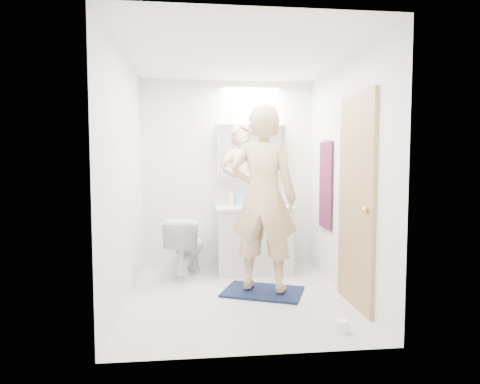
{
  "coord_description": "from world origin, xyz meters",
  "views": [
    {
      "loc": [
        -0.41,
        -4.01,
        1.36
      ],
      "look_at": [
        0.05,
        0.25,
        1.05
      ],
      "focal_mm": 30.53,
      "sensor_mm": 36.0,
      "label": 1
    }
  ],
  "objects": [
    {
      "name": "bath_rug",
      "position": [
        0.28,
        0.11,
        0.01
      ],
      "size": [
        0.95,
        0.81,
        0.02
      ],
      "primitive_type": "cube",
      "rotation": [
        0.0,
        0.0,
        -0.39
      ],
      "color": "#121E38",
      "rests_on": "floor"
    },
    {
      "name": "floor",
      "position": [
        0.0,
        0.0,
        0.0
      ],
      "size": [
        2.5,
        2.5,
        0.0
      ],
      "primitive_type": "plane",
      "color": "silver",
      "rests_on": "ground"
    },
    {
      "name": "faucet",
      "position": [
        0.3,
        1.19,
        0.9
      ],
      "size": [
        0.02,
        0.02,
        0.16
      ],
      "primitive_type": "cylinder",
      "color": "silver",
      "rests_on": "countertop"
    },
    {
      "name": "soap_bottle_b",
      "position": [
        0.14,
        1.15,
        0.91
      ],
      "size": [
        0.12,
        0.12,
        0.18
      ],
      "primitive_type": "imported",
      "rotation": [
        0.0,
        0.0,
        -0.6
      ],
      "color": "#63B0D6",
      "rests_on": "countertop"
    },
    {
      "name": "door_knob",
      "position": [
        1.04,
        -0.65,
        0.95
      ],
      "size": [
        0.06,
        0.06,
        0.06
      ],
      "primitive_type": "sphere",
      "color": "gold",
      "rests_on": "door"
    },
    {
      "name": "toilet",
      "position": [
        -0.54,
        0.85,
        0.36
      ],
      "size": [
        0.53,
        0.77,
        0.71
      ],
      "primitive_type": "imported",
      "rotation": [
        0.0,
        0.0,
        2.94
      ],
      "color": "white",
      "rests_on": "floor"
    },
    {
      "name": "towel_hook",
      "position": [
        1.07,
        0.55,
        1.62
      ],
      "size": [
        0.07,
        0.02,
        0.02
      ],
      "primitive_type": "cylinder",
      "rotation": [
        0.0,
        1.57,
        0.0
      ],
      "color": "silver",
      "rests_on": "wall_right"
    },
    {
      "name": "door",
      "position": [
        1.08,
        -0.35,
        1.0
      ],
      "size": [
        0.04,
        0.8,
        2.0
      ],
      "primitive_type": "cube",
      "color": "tan",
      "rests_on": "wall_right"
    },
    {
      "name": "person",
      "position": [
        0.28,
        0.11,
        1.0
      ],
      "size": [
        0.81,
        0.68,
        1.9
      ],
      "primitive_type": "imported",
      "rotation": [
        0.0,
        0.0,
        2.75
      ],
      "color": "#DAB182",
      "rests_on": "bath_rug"
    },
    {
      "name": "wall_front",
      "position": [
        0.0,
        -1.25,
        1.2
      ],
      "size": [
        2.5,
        0.0,
        2.5
      ],
      "primitive_type": "plane",
      "rotation": [
        -1.57,
        0.0,
        0.0
      ],
      "color": "white",
      "rests_on": "floor"
    },
    {
      "name": "soap_bottle_a",
      "position": [
        0.03,
        1.11,
        0.93
      ],
      "size": [
        0.11,
        0.11,
        0.21
      ],
      "primitive_type": "imported",
      "rotation": [
        0.0,
        0.0,
        0.43
      ],
      "color": "beige",
      "rests_on": "countertop"
    },
    {
      "name": "medicine_cabinet",
      "position": [
        0.3,
        1.18,
        1.5
      ],
      "size": [
        0.88,
        0.14,
        0.7
      ],
      "primitive_type": "cube",
      "color": "white",
      "rests_on": "wall_back"
    },
    {
      "name": "vanity_cabinet",
      "position": [
        0.3,
        0.96,
        0.39
      ],
      "size": [
        0.9,
        0.55,
        0.78
      ],
      "primitive_type": "cube",
      "color": "silver",
      "rests_on": "floor"
    },
    {
      "name": "mirror_panel",
      "position": [
        0.3,
        1.1,
        1.5
      ],
      "size": [
        0.84,
        0.01,
        0.66
      ],
      "primitive_type": "cube",
      "color": "silver",
      "rests_on": "medicine_cabinet"
    },
    {
      "name": "wall_right",
      "position": [
        1.1,
        0.0,
        1.2
      ],
      "size": [
        0.0,
        2.5,
        2.5
      ],
      "primitive_type": "plane",
      "rotation": [
        1.57,
        0.0,
        -1.57
      ],
      "color": "white",
      "rests_on": "floor"
    },
    {
      "name": "sink_basin",
      "position": [
        0.3,
        0.99,
        0.84
      ],
      "size": [
        0.36,
        0.36,
        0.03
      ],
      "primitive_type": "cylinder",
      "color": "white",
      "rests_on": "countertop"
    },
    {
      "name": "wall_back",
      "position": [
        0.0,
        1.25,
        1.2
      ],
      "size": [
        2.5,
        0.0,
        2.5
      ],
      "primitive_type": "plane",
      "rotation": [
        1.57,
        0.0,
        0.0
      ],
      "color": "white",
      "rests_on": "floor"
    },
    {
      "name": "toothbrush_cup",
      "position": [
        0.57,
        1.12,
        0.87
      ],
      "size": [
        0.11,
        0.11,
        0.1
      ],
      "primitive_type": "imported",
      "rotation": [
        0.0,
        0.0,
        -0.07
      ],
      "color": "#3D5CB8",
      "rests_on": "countertop"
    },
    {
      "name": "wall_left",
      "position": [
        -1.1,
        0.0,
        1.2
      ],
      "size": [
        0.0,
        2.5,
        2.5
      ],
      "primitive_type": "plane",
      "rotation": [
        1.57,
        0.0,
        1.57
      ],
      "color": "white",
      "rests_on": "floor"
    },
    {
      "name": "toilet_paper_roll",
      "position": [
        0.74,
        -0.93,
        0.05
      ],
      "size": [
        0.11,
        0.11,
        0.1
      ],
      "primitive_type": "cylinder",
      "color": "white",
      "rests_on": "floor"
    },
    {
      "name": "towel",
      "position": [
        1.08,
        0.55,
        1.1
      ],
      "size": [
        0.02,
        0.42,
        1.0
      ],
      "primitive_type": "cube",
      "color": "#13183C",
      "rests_on": "wall_right"
    },
    {
      "name": "ceiling",
      "position": [
        0.0,
        0.0,
        2.4
      ],
      "size": [
        2.5,
        2.5,
        0.0
      ],
      "primitive_type": "plane",
      "rotation": [
        3.14,
        0.0,
        0.0
      ],
      "color": "white",
      "rests_on": "floor"
    },
    {
      "name": "countertop",
      "position": [
        0.3,
        0.96,
        0.8
      ],
      "size": [
        0.95,
        0.58,
        0.04
      ],
      "primitive_type": "cube",
      "color": "silver",
      "rests_on": "vanity_cabinet"
    }
  ]
}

